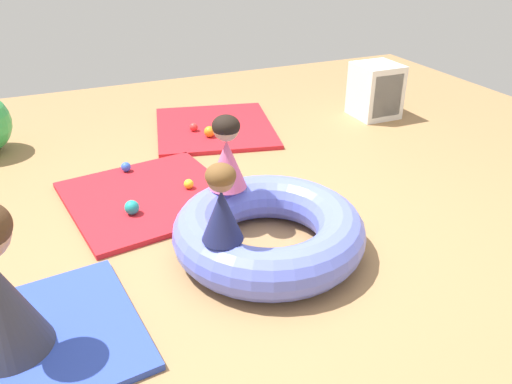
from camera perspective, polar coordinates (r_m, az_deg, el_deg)
name	(u,v)px	position (r m, az deg, el deg)	size (l,w,h in m)	color
ground_plane	(265,238)	(3.47, 1.03, -5.07)	(8.00, 8.00, 0.00)	#9E7549
gym_mat_far_left	(215,127)	(5.27, -4.61, 7.14)	(1.14, 1.27, 0.04)	red
gym_mat_far_right	(150,197)	(4.00, -11.70, -0.52)	(1.16, 1.17, 0.04)	red
gym_mat_near_left	(13,349)	(2.91, -25.29, -15.46)	(1.22, 0.97, 0.04)	#2D47B7
inflatable_cushion	(269,231)	(3.26, 1.42, -4.32)	(1.21, 1.21, 0.31)	#6070E5
child_in_pink	(227,153)	(3.35, -3.26, 4.33)	(0.36, 0.36, 0.50)	#E5608E
child_in_navy	(222,204)	(2.79, -3.83, -1.31)	(0.32, 0.32, 0.46)	navy
play_ball_red	(194,127)	(5.13, -6.91, 7.15)	(0.08, 0.08, 0.08)	red
play_ball_blue	(126,167)	(4.39, -14.20, 2.71)	(0.08, 0.08, 0.08)	blue
play_ball_yellow	(189,184)	(4.02, -7.46, 0.89)	(0.08, 0.08, 0.08)	yellow
play_ball_teal	(132,207)	(3.74, -13.59, -1.67)	(0.10, 0.10, 0.10)	teal
play_ball_orange	(209,132)	(4.97, -5.17, 6.67)	(0.10, 0.10, 0.10)	orange
storage_cube	(377,91)	(5.68, 13.23, 10.82)	(0.44, 0.44, 0.56)	white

